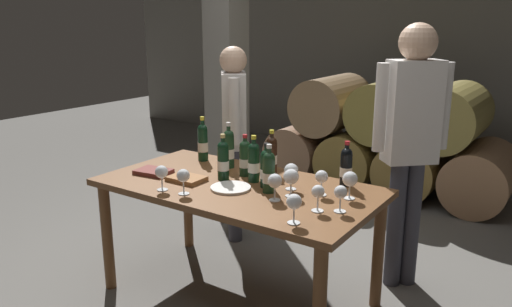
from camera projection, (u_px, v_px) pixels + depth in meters
name	position (u px, v px, depth m)	size (l,w,h in m)	color
ground_plane	(239.00, 296.00, 3.24)	(14.00, 14.00, 0.00)	#66635E
cellar_back_wall	(436.00, 47.00, 6.24)	(10.00, 0.24, 2.80)	slate
barrel_stack	(386.00, 139.00, 5.18)	(2.49, 0.90, 1.15)	#866348
stone_pillar	(226.00, 65.00, 4.89)	(0.32, 0.32, 2.60)	slate
dining_table	(238.00, 198.00, 3.07)	(1.70, 0.90, 0.76)	brown
wine_bottle_0	(223.00, 160.00, 3.11)	(0.07, 0.07, 0.29)	black
wine_bottle_1	(269.00, 172.00, 2.87)	(0.07, 0.07, 0.29)	#19381E
wine_bottle_2	(254.00, 162.00, 3.07)	(0.07, 0.07, 0.29)	black
wine_bottle_3	(229.00, 148.00, 3.36)	(0.07, 0.07, 0.31)	#19381E
wine_bottle_4	(203.00, 142.00, 3.53)	(0.07, 0.07, 0.32)	black
wine_bottle_5	(346.00, 166.00, 3.00)	(0.07, 0.07, 0.27)	black
wine_bottle_6	(245.00, 158.00, 3.19)	(0.07, 0.07, 0.27)	#19381E
wine_bottle_7	(272.00, 154.00, 3.25)	(0.07, 0.07, 0.28)	black
wine_bottle_8	(266.00, 168.00, 2.97)	(0.07, 0.07, 0.27)	black
wine_glass_0	(341.00, 193.00, 2.58)	(0.07, 0.07, 0.14)	white
wine_glass_1	(322.00, 178.00, 2.83)	(0.07, 0.07, 0.15)	white
wine_glass_2	(318.00, 193.00, 2.59)	(0.07, 0.07, 0.14)	white
wine_glass_3	(350.00, 180.00, 2.77)	(0.09, 0.09, 0.16)	white
wine_glass_4	(291.00, 171.00, 2.92)	(0.09, 0.09, 0.16)	white
wine_glass_5	(183.00, 177.00, 2.84)	(0.08, 0.08, 0.15)	white
wine_glass_6	(291.00, 177.00, 2.81)	(0.09, 0.09, 0.16)	white
wine_glass_7	(162.00, 173.00, 2.91)	(0.08, 0.08, 0.15)	white
wine_glass_8	(275.00, 182.00, 2.74)	(0.08, 0.08, 0.15)	white
wine_glass_9	(294.00, 203.00, 2.43)	(0.08, 0.08, 0.15)	white
tasting_notebook	(187.00, 179.00, 3.11)	(0.22, 0.16, 0.03)	#936038
leather_ledger	(154.00, 172.00, 3.25)	(0.22, 0.16, 0.03)	brown
serving_plate	(231.00, 188.00, 2.96)	(0.24, 0.24, 0.01)	white
sommelier_presenting	(411.00, 133.00, 3.14)	(0.38, 0.36, 1.72)	#383842
taster_seated_left	(234.00, 127.00, 3.88)	(0.34, 0.41, 1.54)	#383842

